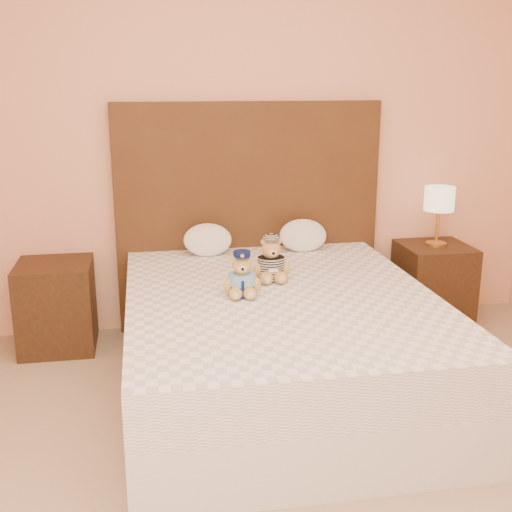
{
  "coord_description": "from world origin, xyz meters",
  "views": [
    {
      "loc": [
        -0.69,
        -1.92,
        1.64
      ],
      "look_at": [
        -0.09,
        1.45,
        0.69
      ],
      "focal_mm": 45.0,
      "sensor_mm": 36.0,
      "label": 1
    }
  ],
  "objects_px": {
    "pillow_left": "(208,238)",
    "lamp": "(439,202)",
    "teddy_prisoner": "(271,259)",
    "pillow_right": "(303,234)",
    "bed": "(280,342)",
    "nightstand_right": "(433,284)",
    "teddy_police": "(242,274)",
    "nightstand_left": "(57,306)"
  },
  "relations": [
    {
      "from": "teddy_prisoner",
      "to": "pillow_right",
      "type": "bearing_deg",
      "value": 61.05
    },
    {
      "from": "lamp",
      "to": "nightstand_right",
      "type": "bearing_deg",
      "value": 0.0
    },
    {
      "from": "bed",
      "to": "teddy_police",
      "type": "xyz_separation_m",
      "value": [
        -0.2,
        0.01,
        0.39
      ]
    },
    {
      "from": "nightstand_left",
      "to": "teddy_police",
      "type": "relative_size",
      "value": 2.33
    },
    {
      "from": "nightstand_right",
      "to": "teddy_prisoner",
      "type": "relative_size",
      "value": 2.23
    },
    {
      "from": "teddy_police",
      "to": "pillow_right",
      "type": "distance_m",
      "value": 0.98
    },
    {
      "from": "nightstand_left",
      "to": "pillow_left",
      "type": "xyz_separation_m",
      "value": [
        0.95,
        0.03,
        0.38
      ]
    },
    {
      "from": "bed",
      "to": "nightstand_right",
      "type": "distance_m",
      "value": 1.48
    },
    {
      "from": "lamp",
      "to": "pillow_left",
      "type": "bearing_deg",
      "value": 178.89
    },
    {
      "from": "teddy_police",
      "to": "teddy_prisoner",
      "type": "distance_m",
      "value": 0.31
    },
    {
      "from": "nightstand_right",
      "to": "teddy_police",
      "type": "xyz_separation_m",
      "value": [
        -1.45,
        -0.79,
        0.39
      ]
    },
    {
      "from": "nightstand_right",
      "to": "teddy_prisoner",
      "type": "distance_m",
      "value": 1.43
    },
    {
      "from": "lamp",
      "to": "pillow_left",
      "type": "height_order",
      "value": "lamp"
    },
    {
      "from": "nightstand_left",
      "to": "pillow_right",
      "type": "distance_m",
      "value": 1.63
    },
    {
      "from": "lamp",
      "to": "teddy_police",
      "type": "bearing_deg",
      "value": -151.34
    },
    {
      "from": "nightstand_right",
      "to": "pillow_left",
      "type": "xyz_separation_m",
      "value": [
        -1.55,
        0.03,
        0.38
      ]
    },
    {
      "from": "nightstand_right",
      "to": "pillow_right",
      "type": "distance_m",
      "value": 1.0
    },
    {
      "from": "pillow_left",
      "to": "lamp",
      "type": "bearing_deg",
      "value": -1.11
    },
    {
      "from": "bed",
      "to": "teddy_police",
      "type": "distance_m",
      "value": 0.44
    },
    {
      "from": "pillow_left",
      "to": "nightstand_right",
      "type": "bearing_deg",
      "value": -1.11
    },
    {
      "from": "teddy_prisoner",
      "to": "teddy_police",
      "type": "bearing_deg",
      "value": -130.5
    },
    {
      "from": "nightstand_left",
      "to": "nightstand_right",
      "type": "bearing_deg",
      "value": 0.0
    },
    {
      "from": "pillow_left",
      "to": "pillow_right",
      "type": "relative_size",
      "value": 0.98
    },
    {
      "from": "nightstand_left",
      "to": "teddy_prisoner",
      "type": "bearing_deg",
      "value": -24.35
    },
    {
      "from": "bed",
      "to": "teddy_police",
      "type": "height_order",
      "value": "teddy_police"
    },
    {
      "from": "bed",
      "to": "pillow_right",
      "type": "relative_size",
      "value": 6.37
    },
    {
      "from": "pillow_right",
      "to": "nightstand_left",
      "type": "bearing_deg",
      "value": -178.91
    },
    {
      "from": "bed",
      "to": "pillow_right",
      "type": "xyz_separation_m",
      "value": [
        0.33,
        0.83,
        0.39
      ]
    },
    {
      "from": "nightstand_left",
      "to": "teddy_police",
      "type": "height_order",
      "value": "teddy_police"
    },
    {
      "from": "bed",
      "to": "nightstand_right",
      "type": "relative_size",
      "value": 3.64
    },
    {
      "from": "lamp",
      "to": "teddy_police",
      "type": "height_order",
      "value": "lamp"
    },
    {
      "from": "nightstand_left",
      "to": "nightstand_right",
      "type": "xyz_separation_m",
      "value": [
        2.5,
        0.0,
        0.0
      ]
    },
    {
      "from": "teddy_prisoner",
      "to": "pillow_left",
      "type": "bearing_deg",
      "value": 116.54
    },
    {
      "from": "lamp",
      "to": "nightstand_left",
      "type": "bearing_deg",
      "value": 180.0
    },
    {
      "from": "nightstand_right",
      "to": "lamp",
      "type": "bearing_deg",
      "value": 180.0
    },
    {
      "from": "nightstand_left",
      "to": "teddy_police",
      "type": "distance_m",
      "value": 1.37
    },
    {
      "from": "bed",
      "to": "pillow_left",
      "type": "bearing_deg",
      "value": 109.64
    },
    {
      "from": "bed",
      "to": "nightstand_left",
      "type": "distance_m",
      "value": 1.48
    },
    {
      "from": "nightstand_left",
      "to": "teddy_prisoner",
      "type": "relative_size",
      "value": 2.23
    },
    {
      "from": "lamp",
      "to": "teddy_prisoner",
      "type": "relative_size",
      "value": 1.62
    },
    {
      "from": "nightstand_left",
      "to": "teddy_prisoner",
      "type": "height_order",
      "value": "teddy_prisoner"
    },
    {
      "from": "nightstand_left",
      "to": "pillow_left",
      "type": "bearing_deg",
      "value": 1.8
    }
  ]
}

